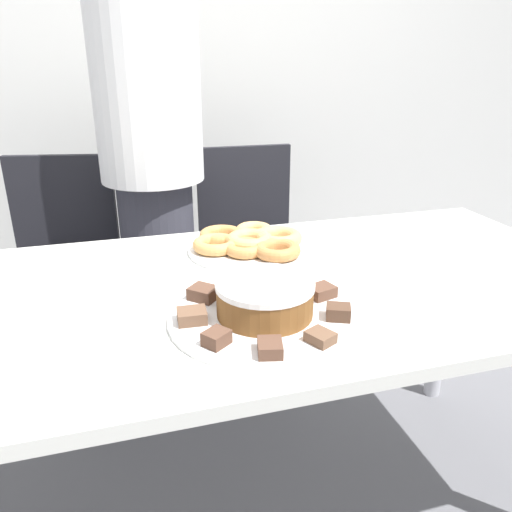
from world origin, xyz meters
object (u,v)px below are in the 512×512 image
Objects in this scene: office_chair_left at (63,286)px; plate_donuts at (250,249)px; person_standing at (153,168)px; frosted_cake at (265,298)px; office_chair_right at (253,265)px; plate_cake at (265,316)px.

plate_donuts is (0.57, -0.61, 0.31)m from office_chair_left.
frosted_cake is (0.13, -0.97, -0.08)m from person_standing.
plate_donuts is at bearing -71.22° from person_standing.
person_standing is 4.85× the size of plate_donuts.
person_standing is at bearing 108.78° from plate_donuts.
person_standing is 8.24× the size of frosted_cake.
office_chair_left is 2.65× the size of plate_donuts.
plate_cake is at bearing -102.86° from office_chair_right.
office_chair_left reaches higher than plate_donuts.
frosted_cake is (0.50, -0.99, 0.36)m from office_chair_left.
office_chair_left and office_chair_right have the same top height.
person_standing reaches higher than plate_cake.
frosted_cake reaches higher than plate_donuts.
office_chair_left is 0.89m from plate_donuts.
person_standing is 0.99m from frosted_cake.
office_chair_right is 2.65× the size of plate_donuts.
plate_cake is 0.04m from frosted_cake.
office_chair_right is at bearing 75.74° from plate_cake.
plate_donuts is at bearing 79.24° from frosted_cake.
plate_cake and plate_donuts have the same top height.
office_chair_right is (0.38, 0.02, -0.43)m from person_standing.
office_chair_right is 0.71m from plate_donuts.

